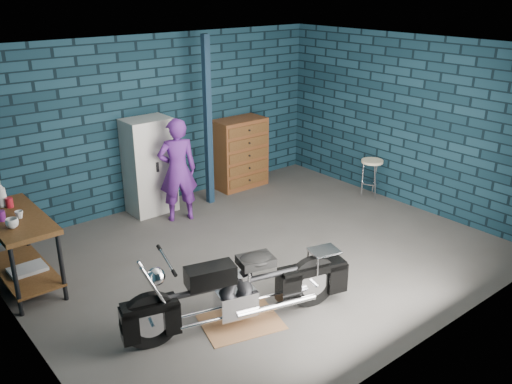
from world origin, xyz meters
The scene contains 16 objects.
ground centered at (0.00, 0.00, 0.00)m, with size 6.00×6.00×0.00m, color #494744.
room_walls centered at (0.00, 0.55, 1.90)m, with size 6.02×5.01×2.71m.
support_post centered at (0.55, 1.95, 1.35)m, with size 0.10×0.10×2.70m, color #112336.
workbench centered at (-2.68, 1.19, 0.46)m, with size 0.60×1.40×0.91m, color brown.
drip_mat centered at (-1.14, -1.07, 0.00)m, with size 0.83×0.62×0.01m, color brown.
motorcycle centered at (-1.14, -1.07, 0.48)m, with size 2.16×0.59×0.95m, color black, non-canonical shape.
person centered at (-0.20, 1.69, 0.79)m, with size 0.58×0.38×1.59m, color #57217D.
storage_bin centered at (-2.66, 1.12, 0.13)m, with size 0.41×0.29×0.26m, color #9A9CA2.
locker centered at (-0.37, 2.23, 0.75)m, with size 0.70×0.50×1.50m, color beige.
tool_chest centered at (1.40, 2.23, 0.61)m, with size 0.92×0.51×1.22m, color brown.
shop_stool centered at (2.78, 0.42, 0.33)m, with size 0.36×0.36×0.66m, color beige, non-canonical shape.
cup_a centered at (-2.79, 0.88, 0.96)m, with size 0.14×0.14×0.11m, color beige.
cup_b centered at (-2.65, 1.09, 0.95)m, with size 0.09×0.09×0.09m, color beige.
mug_purple centered at (-2.83, 1.15, 0.97)m, with size 0.09×0.09×0.12m, color #611A6A.
mug_red centered at (-2.64, 1.50, 0.97)m, with size 0.09×0.09×0.12m, color maroon.
bottle centered at (-2.70, 1.58, 1.07)m, with size 0.12×0.12×0.32m, color #9A9CA2.
Camera 1 is at (-4.13, -4.98, 3.44)m, focal length 38.00 mm.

